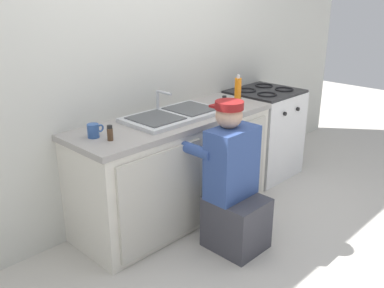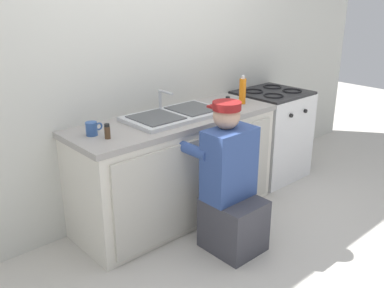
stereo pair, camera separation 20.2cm
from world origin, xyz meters
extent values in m
plane|color=beige|center=(0.00, 0.00, 0.00)|extent=(12.00, 12.00, 0.00)
cube|color=silver|center=(0.00, 0.65, 1.25)|extent=(6.00, 0.10, 2.50)
cube|color=silver|center=(0.00, 0.30, 0.41)|extent=(1.74, 0.60, 0.82)
cube|color=beige|center=(-0.42, -0.01, 0.41)|extent=(0.76, 0.02, 0.73)
cube|color=beige|center=(0.42, -0.01, 0.41)|extent=(0.76, 0.02, 0.73)
cube|color=#9E9993|center=(0.00, 0.30, 0.85)|extent=(1.78, 0.62, 0.04)
cube|color=silver|center=(0.00, 0.30, 0.88)|extent=(0.80, 0.44, 0.03)
cube|color=#4C4F51|center=(-0.19, 0.30, 0.90)|extent=(0.33, 0.35, 0.01)
cube|color=#4C4F51|center=(0.19, 0.30, 0.90)|extent=(0.33, 0.35, 0.01)
cylinder|color=#B7BABF|center=(0.00, 0.49, 0.96)|extent=(0.02, 0.02, 0.18)
cylinder|color=#B7BABF|center=(0.00, 0.41, 1.05)|extent=(0.02, 0.16, 0.02)
cube|color=white|center=(1.24, 0.30, 0.43)|extent=(0.65, 0.60, 0.86)
cube|color=#262628|center=(1.24, 0.30, 0.87)|extent=(0.64, 0.59, 0.02)
torus|color=black|center=(1.09, 0.18, 0.89)|extent=(0.19, 0.19, 0.02)
torus|color=black|center=(1.38, 0.18, 0.89)|extent=(0.19, 0.19, 0.02)
torus|color=black|center=(1.09, 0.42, 0.89)|extent=(0.19, 0.19, 0.02)
torus|color=black|center=(1.38, 0.42, 0.89)|extent=(0.19, 0.19, 0.02)
cylinder|color=black|center=(1.12, -0.01, 0.73)|extent=(0.04, 0.02, 0.04)
cylinder|color=black|center=(1.35, -0.01, 0.73)|extent=(0.04, 0.02, 0.04)
cube|color=#3F3F47|center=(-0.01, -0.37, 0.20)|extent=(0.36, 0.40, 0.40)
cube|color=#334C8C|center=(-0.01, -0.31, 0.66)|extent=(0.38, 0.22, 0.52)
sphere|color=tan|center=(-0.01, -0.27, 1.01)|extent=(0.19, 0.19, 0.19)
cylinder|color=maroon|center=(-0.01, -0.27, 1.08)|extent=(0.20, 0.20, 0.06)
cube|color=maroon|center=(-0.01, -0.18, 1.06)|extent=(0.13, 0.09, 0.02)
cylinder|color=#334C8C|center=(-0.18, -0.11, 0.75)|extent=(0.08, 0.30, 0.08)
cylinder|color=#334C8C|center=(0.16, -0.11, 0.75)|extent=(0.08, 0.30, 0.08)
cylinder|color=orange|center=(0.71, 0.22, 0.98)|extent=(0.06, 0.06, 0.22)
cylinder|color=white|center=(0.71, 0.22, 1.10)|extent=(0.03, 0.03, 0.03)
cylinder|color=#335699|center=(-0.71, 0.34, 0.92)|extent=(0.08, 0.08, 0.09)
torus|color=#335699|center=(-0.66, 0.34, 0.92)|extent=(0.06, 0.01, 0.06)
cylinder|color=#513823|center=(-0.67, 0.21, 0.91)|extent=(0.04, 0.04, 0.08)
cylinder|color=black|center=(-0.67, 0.21, 0.96)|extent=(0.04, 0.04, 0.02)
cylinder|color=red|center=(0.49, 0.20, 0.91)|extent=(0.04, 0.04, 0.08)
cylinder|color=black|center=(0.49, 0.20, 0.96)|extent=(0.04, 0.04, 0.02)
camera|label=1|loc=(-2.22, -2.06, 1.84)|focal=40.00mm
camera|label=2|loc=(-2.07, -2.20, 1.84)|focal=40.00mm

